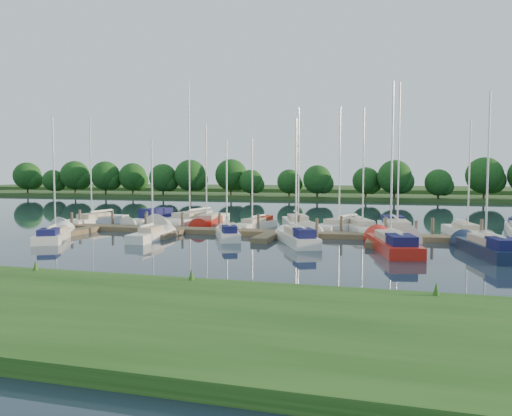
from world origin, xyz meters
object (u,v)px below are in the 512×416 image
(sailboat_n_0, at_px, (94,222))
(sailboat_s_2, at_px, (227,235))
(sailboat_n_5, at_px, (298,226))
(motorboat, at_px, (154,221))
(dock, at_px, (273,234))

(sailboat_n_0, distance_m, sailboat_s_2, 16.96)
(sailboat_n_0, height_order, sailboat_n_5, sailboat_n_5)
(sailboat_n_0, distance_m, motorboat, 5.83)
(dock, bearing_deg, sailboat_s_2, -143.80)
(sailboat_s_2, bearing_deg, dock, 11.52)
(dock, distance_m, motorboat, 14.46)
(sailboat_n_5, bearing_deg, motorboat, -16.73)
(dock, relative_size, sailboat_n_0, 3.67)
(motorboat, relative_size, sailboat_n_5, 0.62)
(motorboat, bearing_deg, dock, 171.38)
(motorboat, height_order, sailboat_n_5, sailboat_n_5)
(dock, bearing_deg, sailboat_n_0, 168.14)
(dock, bearing_deg, motorboat, 156.61)
(sailboat_s_2, bearing_deg, sailboat_n_5, 39.97)
(dock, height_order, sailboat_s_2, sailboat_s_2)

